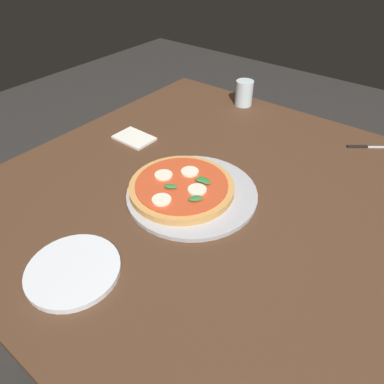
% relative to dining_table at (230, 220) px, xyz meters
% --- Properties ---
extents(ground_plane, '(6.00, 6.00, 0.00)m').
position_rel_dining_table_xyz_m(ground_plane, '(0.00, 0.00, -0.64)').
color(ground_plane, '#2D2B28').
extents(dining_table, '(1.29, 1.20, 0.72)m').
position_rel_dining_table_xyz_m(dining_table, '(0.00, 0.00, 0.00)').
color(dining_table, '#4C301E').
rests_on(dining_table, ground_plane).
extents(serving_tray, '(0.35, 0.35, 0.01)m').
position_rel_dining_table_xyz_m(serving_tray, '(0.09, 0.06, 0.09)').
color(serving_tray, '#B2B2B7').
rests_on(serving_tray, dining_table).
extents(pizza, '(0.29, 0.29, 0.03)m').
position_rel_dining_table_xyz_m(pizza, '(0.12, 0.07, 0.11)').
color(pizza, tan).
rests_on(pizza, serving_tray).
extents(plate_white, '(0.20, 0.20, 0.01)m').
position_rel_dining_table_xyz_m(plate_white, '(0.13, 0.42, 0.09)').
color(plate_white, white).
rests_on(plate_white, dining_table).
extents(napkin, '(0.13, 0.09, 0.01)m').
position_rel_dining_table_xyz_m(napkin, '(0.43, -0.06, 0.09)').
color(napkin, white).
rests_on(napkin, dining_table).
extents(knife, '(0.14, 0.11, 0.01)m').
position_rel_dining_table_xyz_m(knife, '(-0.21, -0.49, 0.09)').
color(knife, black).
rests_on(knife, dining_table).
extents(glass_cup, '(0.07, 0.07, 0.10)m').
position_rel_dining_table_xyz_m(glass_cup, '(0.28, -0.52, 0.13)').
color(glass_cup, silver).
rests_on(glass_cup, dining_table).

